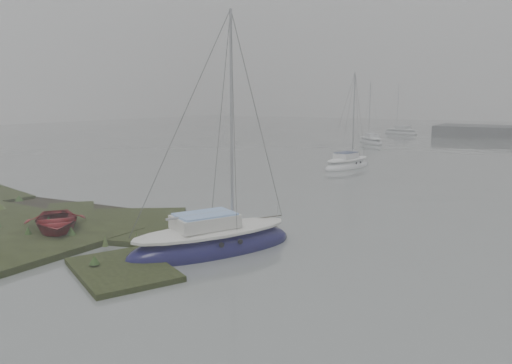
% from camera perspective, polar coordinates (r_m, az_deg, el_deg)
% --- Properties ---
extents(ground, '(160.00, 160.00, 0.00)m').
position_cam_1_polar(ground, '(42.16, 16.25, 2.33)').
color(ground, slate).
rests_on(ground, ground).
extents(sailboat_main, '(4.38, 6.27, 8.48)m').
position_cam_1_polar(sailboat_main, '(16.86, -5.04, -6.98)').
color(sailboat_main, '#100E3C').
rests_on(sailboat_main, ground).
extents(sailboat_white, '(2.59, 5.48, 7.43)m').
position_cam_1_polar(sailboat_white, '(37.19, 10.39, 1.98)').
color(sailboat_white, white).
rests_on(sailboat_white, ground).
extents(sailboat_far_a, '(4.68, 5.05, 7.33)m').
position_cam_1_polar(sailboat_far_a, '(57.58, 12.99, 4.55)').
color(sailboat_far_a, '#A8AEB1').
rests_on(sailboat_far_a, ground).
extents(sailboat_far_c, '(5.70, 3.73, 7.67)m').
position_cam_1_polar(sailboat_far_c, '(73.45, 16.22, 5.46)').
color(sailboat_far_c, '#AAAFB3').
rests_on(sailboat_far_c, ground).
extents(dinghy, '(3.92, 3.71, 0.66)m').
position_cam_1_polar(dinghy, '(19.96, -21.92, -4.17)').
color(dinghy, maroon).
rests_on(dinghy, marsh_bank).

